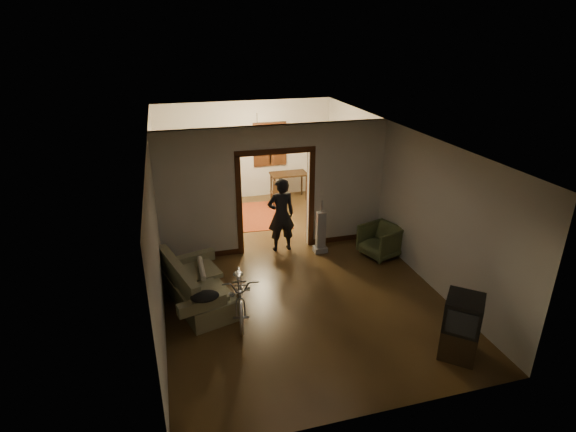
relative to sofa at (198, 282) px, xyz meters
name	(u,v)px	position (x,y,z in m)	size (l,w,h in m)	color
floor	(284,263)	(1.88, 1.04, -0.42)	(5.00, 8.50, 0.01)	#382512
ceiling	(284,132)	(1.88, 1.04, 2.38)	(5.00, 8.50, 0.01)	white
wall_back	(246,151)	(1.88, 5.29, 0.98)	(5.00, 0.02, 2.80)	beige
wall_left	(156,214)	(-0.62, 1.04, 0.98)	(0.02, 8.50, 2.80)	beige
wall_right	(396,190)	(4.38, 1.04, 0.98)	(0.02, 8.50, 2.80)	beige
partition_wall	(275,190)	(1.88, 1.79, 0.98)	(5.00, 0.14, 2.80)	beige
door_casing	(275,202)	(1.88, 1.79, 0.68)	(1.74, 0.20, 2.32)	#381C0C
far_window	(270,144)	(2.58, 5.25, 1.13)	(0.98, 0.06, 1.28)	black
chandelier	(257,130)	(1.88, 3.54, 1.93)	(0.24, 0.24, 0.24)	#FFE0A5
light_switch	(322,193)	(2.93, 1.71, 0.83)	(0.08, 0.01, 0.12)	silver
sofa	(198,282)	(0.00, 0.00, 0.00)	(0.81, 1.81, 0.83)	#666744
rolled_paper	(201,268)	(0.10, 0.30, 0.11)	(0.10, 0.10, 0.81)	beige
jacket	(205,296)	(0.05, -0.91, 0.26)	(0.46, 0.34, 0.13)	black
bicycle	(240,291)	(0.68, -0.52, 0.03)	(0.59, 1.68, 0.88)	silver
armchair	(380,241)	(3.99, 0.82, -0.07)	(0.75, 0.77, 0.70)	#444E2C
tv_stand	(459,340)	(3.68, -2.48, -0.16)	(0.57, 0.52, 0.52)	black
crt_tv	(464,313)	(3.68, -2.48, 0.33)	(0.58, 0.52, 0.50)	black
vacuum	(321,232)	(2.79, 1.32, 0.06)	(0.29, 0.23, 0.96)	gray
person	(281,215)	(1.98, 1.67, 0.42)	(0.61, 0.40, 1.68)	black
oriental_rug	(258,215)	(1.89, 3.74, -0.41)	(1.53, 2.00, 0.02)	maroon
locker	(204,172)	(0.65, 5.05, 0.51)	(0.93, 0.52, 1.86)	#283520
globe	(202,136)	(0.65, 5.05, 1.52)	(0.28, 0.28, 0.28)	#1E5972
desk	(289,186)	(3.02, 4.78, -0.03)	(1.04, 0.58, 0.77)	black
desk_chair	(278,193)	(2.56, 4.24, 0.00)	(0.37, 0.37, 0.82)	black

